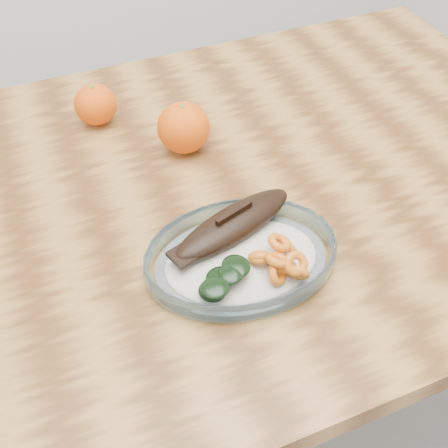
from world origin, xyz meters
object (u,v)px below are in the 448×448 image
Objects in this scene: plated_meal at (241,255)px; orange_right at (184,128)px; orange_left at (95,105)px; dining_table at (229,225)px.

orange_right reaches higher than plated_meal.
plated_meal is 6.09× the size of orange_right.
orange_left is 0.17m from orange_right.
plated_meal is 0.40m from orange_left.
orange_left is (-0.15, 0.23, 0.13)m from dining_table.
plated_meal is 0.26m from orange_right.
orange_right is (-0.04, 0.10, 0.14)m from dining_table.
dining_table is at bearing 79.27° from plated_meal.
orange_right reaches higher than orange_left.
plated_meal is 7.21× the size of orange_left.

